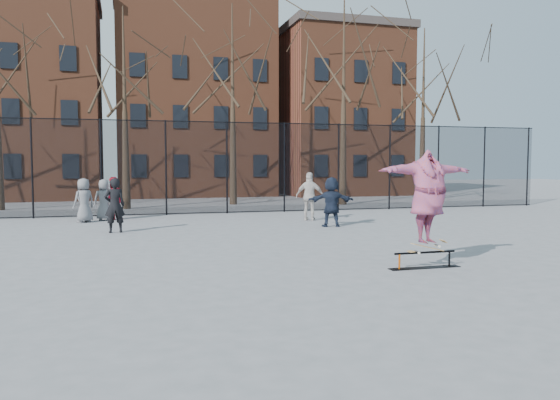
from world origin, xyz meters
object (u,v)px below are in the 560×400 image
object	(u,v)px
bystander_black	(115,205)
bystander_white	(310,196)
skateboard	(427,249)
skater	(428,201)
bystander_navy	(331,202)
bystander_grey	(104,200)
skate_rail	(425,261)
bystander_extra	(84,200)
bystander_red	(113,198)

from	to	relation	value
bystander_black	bystander_white	world-z (taller)	bystander_white
skateboard	skater	size ratio (longest dim) A/B	0.32
bystander_navy	skateboard	bearing A→B (deg)	97.49
bystander_grey	bystander_black	world-z (taller)	bystander_black
skateboard	skater	distance (m)	1.03
skater	bystander_black	bearing A→B (deg)	119.06
skater	bystander_white	bearing A→B (deg)	75.58
skateboard	bystander_black	bearing A→B (deg)	129.52
bystander_white	skater	bearing A→B (deg)	112.90
skateboard	bystander_navy	world-z (taller)	bystander_navy
skate_rail	skateboard	xyz separation A→B (m)	(0.06, 0.00, 0.26)
bystander_extra	bystander_black	bearing A→B (deg)	76.05
bystander_white	skateboard	bearing A→B (deg)	112.90
bystander_grey	bystander_navy	size ratio (longest dim) A/B	0.92
skater	bystander_white	distance (m)	9.59
bystander_navy	bystander_extra	distance (m)	9.14
bystander_white	bystander_navy	size ratio (longest dim) A/B	1.07
skater	bystander_white	xyz separation A→B (m)	(0.66, 9.55, -0.50)
skate_rail	bystander_black	distance (m)	10.16
bystander_navy	bystander_white	bearing A→B (deg)	-74.98
bystander_grey	bystander_extra	size ratio (longest dim) A/B	0.97
skateboard	bystander_white	bearing A→B (deg)	86.05
skateboard	bystander_grey	xyz separation A→B (m)	(-6.92, 11.76, 0.40)
skater	bystander_grey	distance (m)	13.66
bystander_grey	bystander_black	xyz separation A→B (m)	(0.45, -3.92, 0.07)
bystander_grey	bystander_black	distance (m)	3.95
skate_rail	bystander_grey	distance (m)	13.64
bystander_navy	bystander_extra	world-z (taller)	bystander_navy
skate_rail	bystander_navy	distance (m)	7.55
bystander_grey	bystander_navy	bearing A→B (deg)	147.80
bystander_white	bystander_navy	xyz separation A→B (m)	(0.07, -2.08, -0.06)
bystander_red	bystander_navy	size ratio (longest dim) A/B	0.96
bystander_white	bystander_black	bearing A→B (deg)	40.36
skate_rail	bystander_red	xyz separation A→B (m)	(-6.56, 11.91, 0.69)
skater	bystander_extra	xyz separation A→B (m)	(-7.62, 11.20, -0.61)
skateboard	skater	world-z (taller)	skater
skater	bystander_red	xyz separation A→B (m)	(-6.62, 11.91, -0.60)
bystander_grey	bystander_red	xyz separation A→B (m)	(0.31, 0.15, 0.04)
skateboard	bystander_navy	size ratio (longest dim) A/B	0.45
skate_rail	skater	distance (m)	1.29
skate_rail	skateboard	bearing A→B (deg)	0.00
bystander_white	bystander_extra	distance (m)	8.44
bystander_black	bystander_navy	xyz separation A→B (m)	(7.20, -0.36, -0.00)
skate_rail	bystander_white	distance (m)	9.61
bystander_white	bystander_extra	size ratio (longest dim) A/B	1.13
skateboard	bystander_grey	world-z (taller)	bystander_grey
skater	skateboard	bearing A→B (deg)	169.54
bystander_white	bystander_navy	world-z (taller)	bystander_white
skate_rail	bystander_extra	xyz separation A→B (m)	(-7.56, 11.20, 0.68)
bystander_navy	bystander_extra	size ratio (longest dim) A/B	1.05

